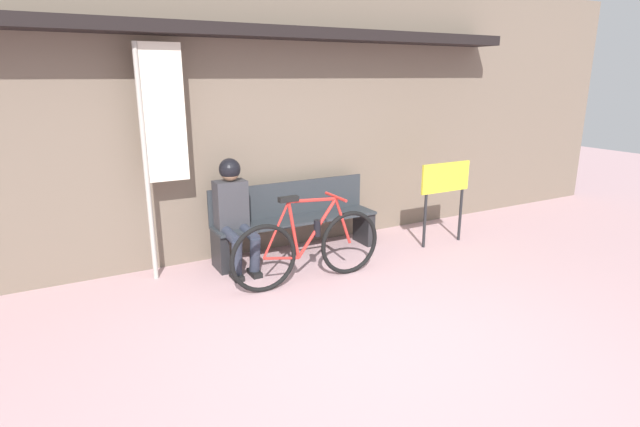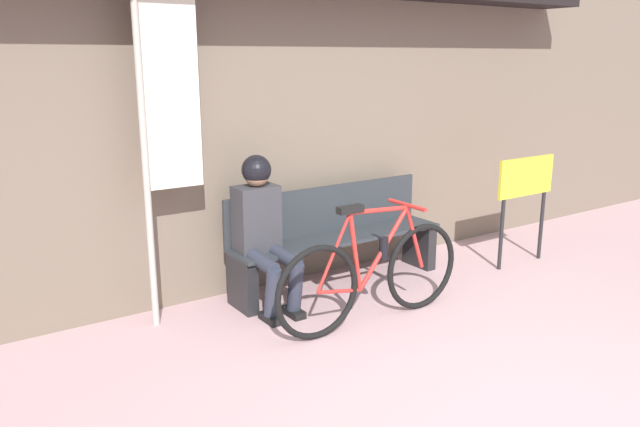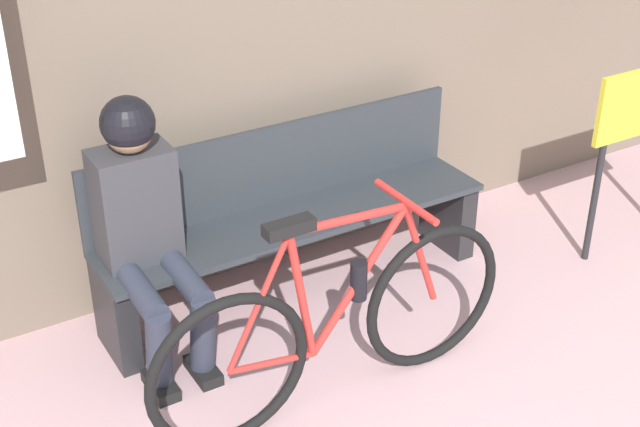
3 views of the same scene
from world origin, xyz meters
The scene contains 3 objects.
park_bench_near centered at (0.31, 2.16, 0.41)m, with size 1.97×0.42×0.85m.
bicycle centered at (0.07, 1.33, 0.38)m, with size 1.67×0.40×0.93m.
person_seated centered at (-0.46, 2.05, 0.70)m, with size 0.34×0.60×1.21m.
Camera 3 is at (-1.52, -1.16, 2.54)m, focal length 50.00 mm.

